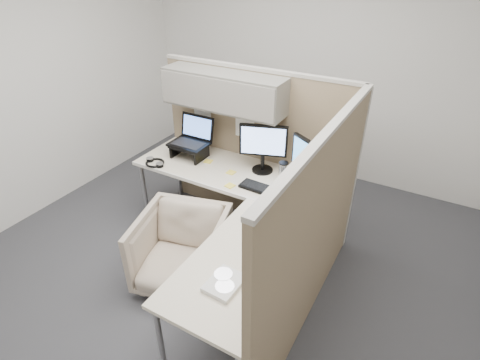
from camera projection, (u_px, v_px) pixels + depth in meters
The scene contains 19 objects.
ground at pixel (217, 267), 3.48m from camera, with size 4.50×4.50×0.00m, color #35353A.
partition_back at pixel (241, 123), 3.62m from camera, with size 2.00×0.36×1.63m.
partition_right at pixel (317, 233), 2.62m from camera, with size 0.07×2.03×1.63m.
desk at pixel (235, 204), 3.16m from camera, with size 2.00×1.98×0.73m.
office_chair at pixel (182, 247), 3.17m from camera, with size 0.71×0.67×0.73m, color beige.
monitor_left at pixel (263, 145), 3.42m from camera, with size 0.43×0.20×0.47m.
monitor_right at pixel (309, 163), 3.12m from camera, with size 0.39×0.26×0.47m.
laptop_station at pixel (191, 142), 3.75m from camera, with size 0.38×0.32×0.39m.
keyboard at pixel (264, 189), 3.25m from camera, with size 0.44×0.15×0.02m, color black.
mouse at pixel (286, 202), 3.08m from camera, with size 0.09×0.06×0.03m, color black.
travel_mug at pixel (283, 171), 3.37m from camera, with size 0.09×0.09×0.18m.
soda_can_green at pixel (301, 204), 2.98m from camera, with size 0.07×0.07×0.12m, color #268C1E.
soda_can_silver at pixel (292, 189), 3.17m from camera, with size 0.07×0.07×0.12m, color #1E3FA5.
sticky_note_d at pixel (231, 172), 3.52m from camera, with size 0.08×0.08×0.01m, color yellow.
sticky_note_b at pixel (230, 186), 3.32m from camera, with size 0.08×0.08×0.01m, color yellow.
sticky_note_c at pixel (208, 161), 3.71m from camera, with size 0.08×0.08×0.01m, color yellow.
headphones at pixel (155, 163), 3.66m from camera, with size 0.23×0.23×0.03m.
paper_stack at pixel (225, 283), 2.33m from camera, with size 0.20×0.26×0.03m.
desk_clock at pixel (272, 241), 2.62m from camera, with size 0.09×0.09×0.09m.
Camera 1 is at (1.44, -2.11, 2.50)m, focal length 28.00 mm.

